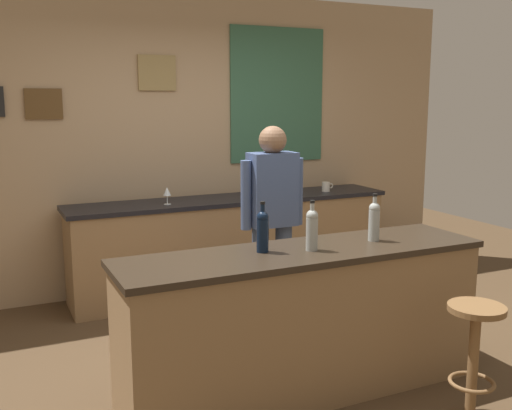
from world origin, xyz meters
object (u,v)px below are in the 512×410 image
Objects in this scene: bartender at (272,216)px; wine_bottle_a at (263,230)px; wine_glass_b at (272,184)px; coffee_mug at (326,187)px; bar_stool at (474,343)px; wine_bottle_c at (374,220)px; wine_bottle_b at (312,228)px; wine_glass_a at (167,192)px.

bartender is 5.29× the size of wine_bottle_a.
bartender reaches higher than wine_glass_b.
wine_glass_b is 0.60m from coffee_mug.
wine_glass_b reaches higher than coffee_mug.
wine_bottle_a is at bearing 142.38° from bar_stool.
wine_bottle_c reaches higher than wine_glass_b.
coffee_mug is (0.60, -0.03, -0.06)m from wine_glass_b.
wine_bottle_b is at bearing -103.18° from bartender.
wine_bottle_b is at bearing -17.73° from wine_bottle_a.
wine_bottle_a is at bearing -119.93° from bartender.
wine_bottle_a is 0.30m from wine_bottle_b.
bar_stool is at bearing -91.70° from wine_glass_b.
wine_bottle_c is at bearing -68.19° from wine_glass_a.
wine_bottle_a is 2.56m from coffee_mug.
bar_stool is 0.94m from wine_bottle_c.
wine_bottle_a and wine_bottle_b have the same top height.
bartender is 5.29× the size of wine_bottle_c.
wine_bottle_a is 1.97× the size of wine_glass_a.
wine_bottle_c reaches higher than wine_glass_a.
bar_stool is at bearing -104.13° from coffee_mug.
wine_bottle_a and wine_bottle_c have the same top height.
wine_bottle_c is at bearing -74.78° from bartender.
wine_glass_b is (0.77, 2.07, -0.05)m from wine_bottle_b.
wine_bottle_a is 1.97× the size of wine_glass_b.
bartender is at bearing -116.37° from wine_glass_b.
wine_bottle_a is at bearing 176.61° from wine_bottle_c.
wine_bottle_a reaches higher than wine_glass_b.
coffee_mug is (1.37, 2.04, -0.11)m from wine_bottle_b.
wine_bottle_c is at bearing -97.93° from wine_glass_b.
bar_stool is at bearing -74.46° from bartender.
bar_stool is (0.46, -1.64, -0.48)m from bartender.
wine_glass_b is (0.28, 2.03, -0.05)m from wine_bottle_c.
wine_glass_b is at bearing 177.11° from coffee_mug.
wine_bottle_b is 2.21m from wine_glass_b.
coffee_mug is at bearing 56.19° from wine_bottle_b.
wine_glass_b reaches higher than bar_stool.
wine_glass_b is (1.05, 1.98, -0.05)m from wine_bottle_a.
wine_bottle_b is 2.46m from coffee_mug.
wine_bottle_a is at bearing -118.01° from wine_glass_b.
wine_bottle_b reaches higher than wine_glass_a.
bartender is 10.45× the size of wine_glass_b.
coffee_mug is (0.88, 2.00, -0.11)m from wine_bottle_c.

